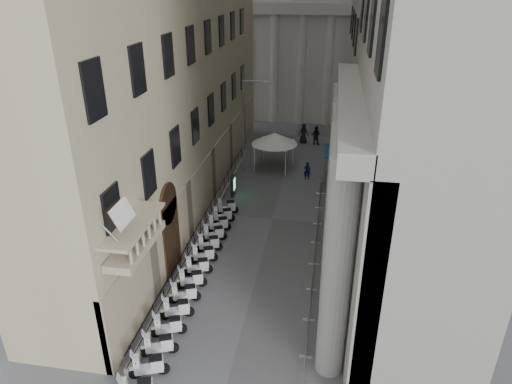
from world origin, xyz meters
TOP-DOWN VIEW (x-y plane):
  - iron_fence at (-4.30, 18.00)m, footprint 0.30×28.00m
  - blue_awning at (4.15, 26.00)m, footprint 1.60×3.00m
  - flag at (-4.00, 5.00)m, footprint 1.00×1.40m
  - scooter_1 at (-3.37, 4.26)m, footprint 1.51×1.02m
  - scooter_2 at (-3.37, 5.52)m, footprint 1.51×1.02m
  - scooter_3 at (-3.37, 6.78)m, footprint 1.51×1.02m
  - scooter_4 at (-3.37, 8.04)m, footprint 1.51×1.02m
  - scooter_5 at (-3.37, 9.30)m, footprint 1.51×1.02m
  - scooter_6 at (-3.37, 10.56)m, footprint 1.51×1.02m
  - scooter_7 at (-3.37, 11.82)m, footprint 1.51×1.02m
  - scooter_8 at (-3.37, 13.08)m, footprint 1.51×1.02m
  - scooter_9 at (-3.37, 14.34)m, footprint 1.51×1.02m
  - scooter_10 at (-3.37, 15.60)m, footprint 1.51×1.02m
  - scooter_11 at (-3.37, 16.86)m, footprint 1.51×1.02m
  - scooter_12 at (-3.37, 18.13)m, footprint 1.51×1.02m
  - scooter_13 at (-3.37, 19.39)m, footprint 1.51×1.02m
  - barrier_0 at (3.22, 5.19)m, footprint 0.60×2.40m
  - barrier_1 at (3.22, 7.69)m, footprint 0.60×2.40m
  - barrier_2 at (3.22, 10.19)m, footprint 0.60×2.40m
  - barrier_3 at (3.22, 12.69)m, footprint 0.60×2.40m
  - barrier_4 at (3.22, 15.19)m, footprint 0.60×2.40m
  - barrier_5 at (3.22, 17.69)m, footprint 0.60×2.40m
  - barrier_6 at (3.22, 20.19)m, footprint 0.60×2.40m
  - barrier_7 at (3.22, 22.69)m, footprint 0.60×2.40m
  - barrier_8 at (3.22, 25.19)m, footprint 0.60×2.40m
  - security_tent at (-1.31, 29.03)m, footprint 4.05×4.05m
  - street_lamp at (-3.34, 27.55)m, footprint 2.63×0.22m
  - info_kiosk at (-3.56, 22.47)m, footprint 0.27×0.79m
  - pedestrian_a at (1.97, 26.65)m, footprint 0.58×0.39m
  - pedestrian_b at (2.27, 35.83)m, footprint 1.06×0.90m
  - pedestrian_c at (1.01, 36.00)m, footprint 1.03×0.71m

SIDE VIEW (x-z plane):
  - iron_fence at x=-4.30m, z-range -0.70..0.70m
  - blue_awning at x=4.15m, z-range -1.50..1.50m
  - flag at x=-4.00m, z-range -4.10..4.10m
  - scooter_1 at x=-3.37m, z-range -0.75..0.75m
  - scooter_2 at x=-3.37m, z-range -0.75..0.75m
  - scooter_3 at x=-3.37m, z-range -0.75..0.75m
  - scooter_4 at x=-3.37m, z-range -0.75..0.75m
  - scooter_5 at x=-3.37m, z-range -0.75..0.75m
  - scooter_6 at x=-3.37m, z-range -0.75..0.75m
  - scooter_7 at x=-3.37m, z-range -0.75..0.75m
  - scooter_8 at x=-3.37m, z-range -0.75..0.75m
  - scooter_9 at x=-3.37m, z-range -0.75..0.75m
  - scooter_10 at x=-3.37m, z-range -0.75..0.75m
  - scooter_11 at x=-3.37m, z-range -0.75..0.75m
  - scooter_12 at x=-3.37m, z-range -0.75..0.75m
  - scooter_13 at x=-3.37m, z-range -0.75..0.75m
  - barrier_0 at x=3.22m, z-range -0.55..0.55m
  - barrier_1 at x=3.22m, z-range -0.55..0.55m
  - barrier_2 at x=3.22m, z-range -0.55..0.55m
  - barrier_3 at x=3.22m, z-range -0.55..0.55m
  - barrier_4 at x=3.22m, z-range -0.55..0.55m
  - barrier_5 at x=3.22m, z-range -0.55..0.55m
  - barrier_6 at x=3.22m, z-range -0.55..0.55m
  - barrier_7 at x=3.22m, z-range -0.55..0.55m
  - barrier_8 at x=3.22m, z-range -0.55..0.55m
  - pedestrian_a at x=1.97m, z-range 0.00..1.56m
  - info_kiosk at x=-3.56m, z-range 0.01..1.67m
  - pedestrian_b at x=2.27m, z-range 0.00..1.93m
  - pedestrian_c at x=1.01m, z-range 0.00..2.02m
  - security_tent at x=-1.31m, z-range 1.10..4.39m
  - street_lamp at x=-3.34m, z-range 0.76..8.82m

